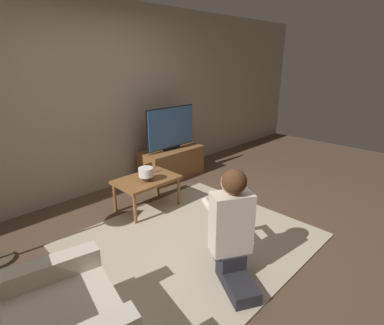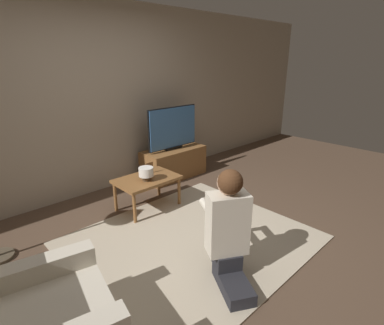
% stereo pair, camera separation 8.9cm
% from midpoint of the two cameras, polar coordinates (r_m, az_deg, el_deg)
% --- Properties ---
extents(ground_plane, '(10.00, 10.00, 0.00)m').
position_cam_midpoint_polar(ground_plane, '(3.30, 0.76, -14.71)').
color(ground_plane, brown).
extents(wall_back, '(10.00, 0.06, 2.60)m').
position_cam_midpoint_polar(wall_back, '(4.37, -17.52, 11.20)').
color(wall_back, tan).
rests_on(wall_back, ground_plane).
extents(rug, '(2.33, 2.04, 0.02)m').
position_cam_midpoint_polar(rug, '(3.30, 0.76, -14.60)').
color(rug, '#BCAD93').
rests_on(rug, ground_plane).
extents(tv_stand, '(1.04, 0.47, 0.47)m').
position_cam_midpoint_polar(tv_stand, '(4.87, -2.97, -0.05)').
color(tv_stand, brown).
rests_on(tv_stand, ground_plane).
extents(tv, '(0.93, 0.08, 0.67)m').
position_cam_midpoint_polar(tv, '(4.72, -3.12, 6.57)').
color(tv, black).
rests_on(tv, tv_stand).
extents(coffee_table, '(0.77, 0.52, 0.42)m').
position_cam_midpoint_polar(coffee_table, '(3.83, -7.88, -3.62)').
color(coffee_table, brown).
rests_on(coffee_table, ground_plane).
extents(person_kneeling, '(0.62, 0.83, 1.01)m').
position_cam_midpoint_polar(person_kneeling, '(2.57, 7.92, -11.96)').
color(person_kneeling, '#232328').
rests_on(person_kneeling, rug).
extents(picture_frame, '(0.11, 0.01, 0.15)m').
position_cam_midpoint_polar(picture_frame, '(3.93, -7.49, -1.05)').
color(picture_frame, brown).
rests_on(picture_frame, coffee_table).
extents(table_lamp, '(0.18, 0.18, 0.17)m').
position_cam_midpoint_polar(table_lamp, '(3.70, -8.05, -1.93)').
color(table_lamp, '#4C3823').
rests_on(table_lamp, coffee_table).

